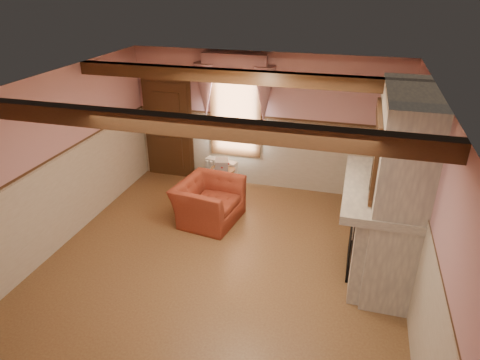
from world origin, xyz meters
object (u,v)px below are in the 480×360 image
(side_table, at_px, (223,181))
(mantel_clock, at_px, (382,160))
(armchair, at_px, (209,202))
(bowl, at_px, (383,184))
(oil_lamp, at_px, (383,165))
(radiator, at_px, (221,173))

(side_table, height_order, mantel_clock, mantel_clock)
(armchair, relative_size, bowl, 3.23)
(armchair, distance_m, side_table, 1.11)
(armchair, xyz_separation_m, oil_lamp, (2.88, -0.27, 1.18))
(armchair, distance_m, oil_lamp, 3.12)
(radiator, distance_m, oil_lamp, 3.73)
(bowl, distance_m, oil_lamp, 0.47)
(mantel_clock, bearing_deg, radiator, 155.90)
(radiator, height_order, oil_lamp, oil_lamp)
(bowl, bearing_deg, side_table, 148.06)
(radiator, xyz_separation_m, mantel_clock, (3.08, -1.38, 1.22))
(side_table, relative_size, mantel_clock, 2.29)
(side_table, bearing_deg, armchair, -85.99)
(bowl, bearing_deg, armchair, 165.67)
(radiator, bearing_deg, armchair, -67.77)
(side_table, height_order, radiator, radiator)
(armchair, bearing_deg, radiator, 16.72)
(bowl, xyz_separation_m, mantel_clock, (0.00, 0.77, 0.06))
(oil_lamp, bearing_deg, mantel_clock, 90.00)
(armchair, distance_m, radiator, 1.43)
(armchair, xyz_separation_m, bowl, (2.88, -0.74, 1.09))
(armchair, xyz_separation_m, radiator, (-0.21, 1.41, -0.08))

